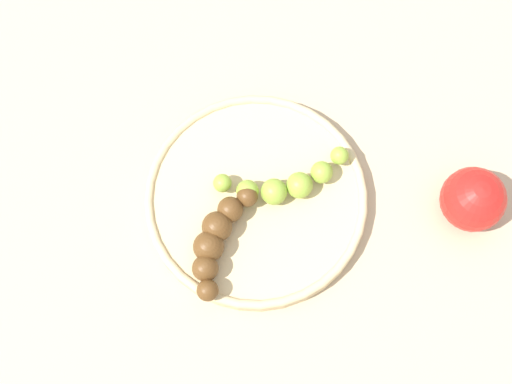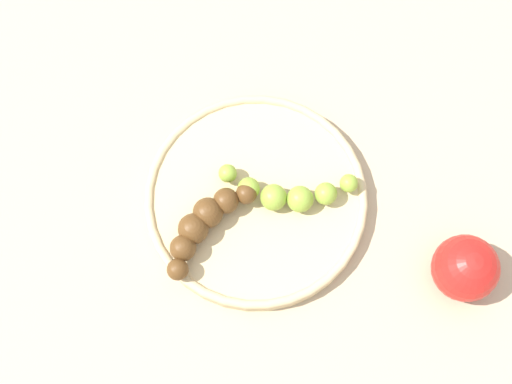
% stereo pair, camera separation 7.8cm
% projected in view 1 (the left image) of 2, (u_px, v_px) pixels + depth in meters
% --- Properties ---
extents(ground_plane, '(2.40, 2.40, 0.00)m').
position_uv_depth(ground_plane, '(256.00, 202.00, 0.82)').
color(ground_plane, tan).
extents(fruit_bowl, '(0.25, 0.25, 0.02)m').
position_uv_depth(fruit_bowl, '(256.00, 199.00, 0.80)').
color(fruit_bowl, '#D1B784').
rests_on(fruit_bowl, ground_plane).
extents(banana_overripe, '(0.11, 0.10, 0.03)m').
position_uv_depth(banana_overripe, '(217.00, 238.00, 0.77)').
color(banana_overripe, '#593819').
rests_on(banana_overripe, fruit_bowl).
extents(banana_green, '(0.15, 0.06, 0.03)m').
position_uv_depth(banana_green, '(285.00, 183.00, 0.79)').
color(banana_green, '#8CAD38').
rests_on(banana_green, fruit_bowl).
extents(apple_red, '(0.07, 0.07, 0.07)m').
position_uv_depth(apple_red, '(473.00, 199.00, 0.78)').
color(apple_red, red).
rests_on(apple_red, ground_plane).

